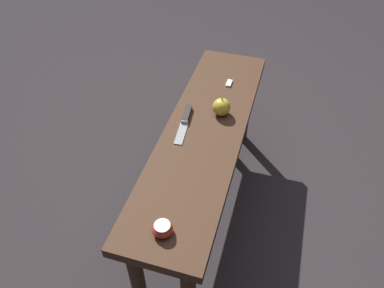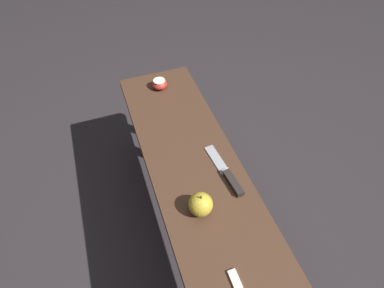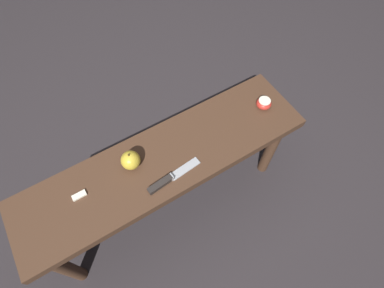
# 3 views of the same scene
# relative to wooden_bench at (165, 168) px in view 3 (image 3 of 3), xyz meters

# --- Properties ---
(ground_plane) EXTENTS (8.00, 8.00, 0.00)m
(ground_plane) POSITION_rel_wooden_bench_xyz_m (0.00, 0.00, -0.41)
(ground_plane) COLOR #2D282B
(wooden_bench) EXTENTS (1.17, 0.30, 0.49)m
(wooden_bench) POSITION_rel_wooden_bench_xyz_m (0.00, 0.00, 0.00)
(wooden_bench) COLOR #472D1E
(wooden_bench) RESTS_ON ground_plane
(knife) EXTENTS (0.22, 0.05, 0.02)m
(knife) POSITION_rel_wooden_bench_xyz_m (-0.03, -0.09, 0.09)
(knife) COLOR #9EA0A5
(knife) RESTS_ON wooden_bench
(apple_whole) EXTENTS (0.07, 0.07, 0.08)m
(apple_whole) POSITION_rel_wooden_bench_xyz_m (-0.11, 0.04, 0.12)
(apple_whole) COLOR gold
(apple_whole) RESTS_ON wooden_bench
(apple_cut) EXTENTS (0.06, 0.06, 0.04)m
(apple_cut) POSITION_rel_wooden_bench_xyz_m (0.48, -0.00, 0.10)
(apple_cut) COLOR red
(apple_cut) RESTS_ON wooden_bench
(apple_slice_near_knife) EXTENTS (0.05, 0.02, 0.01)m
(apple_slice_near_knife) POSITION_rel_wooden_bench_xyz_m (-0.33, 0.03, 0.09)
(apple_slice_near_knife) COLOR white
(apple_slice_near_knife) RESTS_ON wooden_bench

